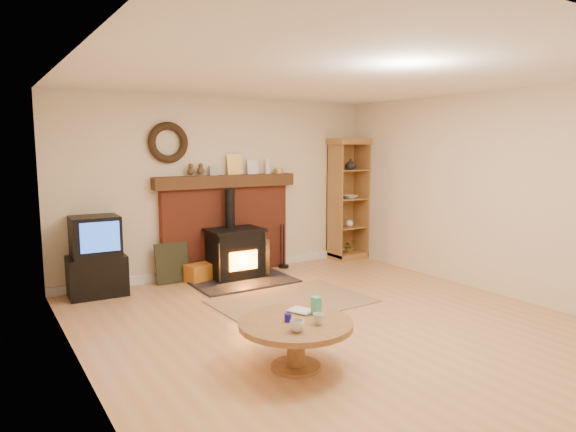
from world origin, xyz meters
TOP-DOWN VIEW (x-y plane):
  - ground at (0.00, 0.00)m, footprint 5.50×5.50m
  - room_shell at (-0.02, 0.09)m, footprint 5.02×5.52m
  - chimney_breast at (0.00, 2.67)m, footprint 2.20×0.22m
  - wood_stove at (-0.04, 2.27)m, footprint 1.40×1.00m
  - area_rug at (0.05, 0.92)m, footprint 1.88×1.34m
  - tv_unit at (-1.91, 2.47)m, footprint 0.72×0.52m
  - curio_cabinet at (2.20, 2.56)m, footprint 0.65×0.47m
  - firelog_box at (-0.53, 2.40)m, footprint 0.46×0.34m
  - leaning_painting at (-0.89, 2.55)m, footprint 0.47×0.13m
  - fire_tools at (0.89, 2.50)m, footprint 0.16×0.16m
  - coffee_table at (-0.93, -0.71)m, footprint 0.99×0.99m

SIDE VIEW (x-z plane):
  - ground at x=0.00m, z-range 0.00..0.00m
  - area_rug at x=0.05m, z-range 0.00..0.01m
  - fire_tools at x=0.89m, z-range -0.24..0.46m
  - firelog_box at x=-0.53m, z-range 0.00..0.26m
  - leaning_painting at x=-0.89m, z-range 0.00..0.57m
  - coffee_table at x=-0.93m, z-range 0.05..0.63m
  - wood_stove at x=-0.04m, z-range -0.29..1.00m
  - tv_unit at x=-1.91m, z-range -0.02..1.01m
  - chimney_breast at x=0.00m, z-range -0.09..1.69m
  - curio_cabinet at x=2.20m, z-range 0.00..2.03m
  - room_shell at x=-0.02m, z-range 0.41..3.02m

